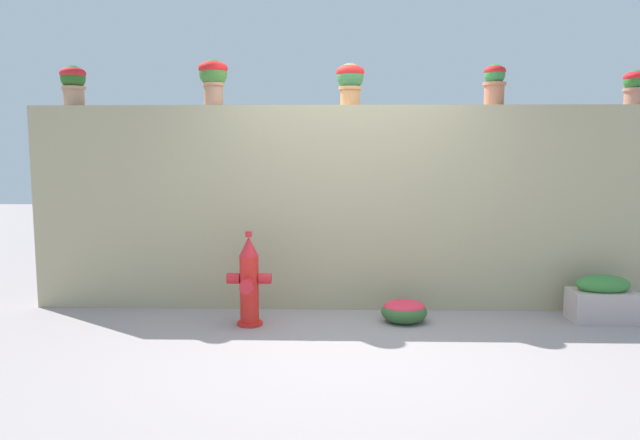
{
  "coord_description": "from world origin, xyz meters",
  "views": [
    {
      "loc": [
        -0.11,
        -4.88,
        1.64
      ],
      "look_at": [
        -0.27,
        1.04,
        0.91
      ],
      "focal_mm": 34.16,
      "sensor_mm": 36.0,
      "label": 1
    }
  ],
  "objects_px": {
    "potted_plant_3": "(495,82)",
    "potted_plant_2": "(350,79)",
    "flower_bush_left": "(404,310)",
    "potted_plant_1": "(213,76)",
    "potted_plant_4": "(635,84)",
    "potted_plant_0": "(73,82)",
    "fire_hydrant": "(249,283)",
    "planter_box": "(602,299)"
  },
  "relations": [
    {
      "from": "potted_plant_3",
      "to": "flower_bush_left",
      "type": "bearing_deg",
      "value": -146.75
    },
    {
      "from": "potted_plant_1",
      "to": "planter_box",
      "type": "height_order",
      "value": "potted_plant_1"
    },
    {
      "from": "potted_plant_1",
      "to": "potted_plant_2",
      "type": "bearing_deg",
      "value": 0.14
    },
    {
      "from": "potted_plant_0",
      "to": "planter_box",
      "type": "bearing_deg",
      "value": -5.74
    },
    {
      "from": "potted_plant_1",
      "to": "potted_plant_3",
      "type": "bearing_deg",
      "value": 0.96
    },
    {
      "from": "potted_plant_4",
      "to": "flower_bush_left",
      "type": "distance_m",
      "value": 3.14
    },
    {
      "from": "potted_plant_0",
      "to": "fire_hydrant",
      "type": "distance_m",
      "value": 2.74
    },
    {
      "from": "potted_plant_2",
      "to": "planter_box",
      "type": "bearing_deg",
      "value": -11.16
    },
    {
      "from": "potted_plant_3",
      "to": "potted_plant_4",
      "type": "bearing_deg",
      "value": -2.74
    },
    {
      "from": "potted_plant_3",
      "to": "fire_hydrant",
      "type": "height_order",
      "value": "potted_plant_3"
    },
    {
      "from": "potted_plant_1",
      "to": "potted_plant_3",
      "type": "distance_m",
      "value": 2.77
    },
    {
      "from": "flower_bush_left",
      "to": "planter_box",
      "type": "height_order",
      "value": "planter_box"
    },
    {
      "from": "potted_plant_1",
      "to": "flower_bush_left",
      "type": "relative_size",
      "value": 1.06
    },
    {
      "from": "potted_plant_0",
      "to": "potted_plant_1",
      "type": "relative_size",
      "value": 0.9
    },
    {
      "from": "potted_plant_4",
      "to": "planter_box",
      "type": "height_order",
      "value": "potted_plant_4"
    },
    {
      "from": "potted_plant_0",
      "to": "potted_plant_4",
      "type": "xyz_separation_m",
      "value": [
        5.54,
        -0.07,
        -0.05
      ]
    },
    {
      "from": "potted_plant_2",
      "to": "planter_box",
      "type": "distance_m",
      "value": 3.18
    },
    {
      "from": "potted_plant_4",
      "to": "planter_box",
      "type": "distance_m",
      "value": 2.1
    },
    {
      "from": "potted_plant_1",
      "to": "potted_plant_4",
      "type": "bearing_deg",
      "value": -0.24
    },
    {
      "from": "potted_plant_2",
      "to": "flower_bush_left",
      "type": "bearing_deg",
      "value": -47.91
    },
    {
      "from": "potted_plant_0",
      "to": "fire_hydrant",
      "type": "relative_size",
      "value": 0.47
    },
    {
      "from": "fire_hydrant",
      "to": "flower_bush_left",
      "type": "relative_size",
      "value": 2.03
    },
    {
      "from": "fire_hydrant",
      "to": "flower_bush_left",
      "type": "bearing_deg",
      "value": 5.47
    },
    {
      "from": "potted_plant_1",
      "to": "potted_plant_2",
      "type": "relative_size",
      "value": 1.1
    },
    {
      "from": "potted_plant_0",
      "to": "potted_plant_3",
      "type": "bearing_deg",
      "value": -0.1
    },
    {
      "from": "fire_hydrant",
      "to": "potted_plant_4",
      "type": "bearing_deg",
      "value": 10.37
    },
    {
      "from": "potted_plant_3",
      "to": "potted_plant_4",
      "type": "height_order",
      "value": "potted_plant_3"
    },
    {
      "from": "potted_plant_2",
      "to": "potted_plant_4",
      "type": "relative_size",
      "value": 1.23
    },
    {
      "from": "potted_plant_0",
      "to": "potted_plant_1",
      "type": "xyz_separation_m",
      "value": [
        1.43,
        -0.05,
        0.04
      ]
    },
    {
      "from": "potted_plant_0",
      "to": "flower_bush_left",
      "type": "distance_m",
      "value": 3.98
    },
    {
      "from": "potted_plant_4",
      "to": "potted_plant_0",
      "type": "bearing_deg",
      "value": 179.26
    },
    {
      "from": "planter_box",
      "to": "potted_plant_3",
      "type": "bearing_deg",
      "value": 151.62
    },
    {
      "from": "potted_plant_1",
      "to": "flower_bush_left",
      "type": "xyz_separation_m",
      "value": [
        1.86,
        -0.55,
        -2.21
      ]
    },
    {
      "from": "potted_plant_3",
      "to": "planter_box",
      "type": "relative_size",
      "value": 0.68
    },
    {
      "from": "potted_plant_1",
      "to": "planter_box",
      "type": "distance_m",
      "value": 4.3
    },
    {
      "from": "fire_hydrant",
      "to": "flower_bush_left",
      "type": "height_order",
      "value": "fire_hydrant"
    },
    {
      "from": "flower_bush_left",
      "to": "potted_plant_3",
      "type": "bearing_deg",
      "value": 33.25
    },
    {
      "from": "potted_plant_1",
      "to": "potted_plant_4",
      "type": "distance_m",
      "value": 4.11
    },
    {
      "from": "potted_plant_3",
      "to": "potted_plant_2",
      "type": "bearing_deg",
      "value": -178.25
    },
    {
      "from": "potted_plant_0",
      "to": "planter_box",
      "type": "height_order",
      "value": "potted_plant_0"
    },
    {
      "from": "fire_hydrant",
      "to": "planter_box",
      "type": "height_order",
      "value": "fire_hydrant"
    },
    {
      "from": "potted_plant_4",
      "to": "flower_bush_left",
      "type": "xyz_separation_m",
      "value": [
        -2.25,
        -0.54,
        -2.11
      ]
    }
  ]
}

